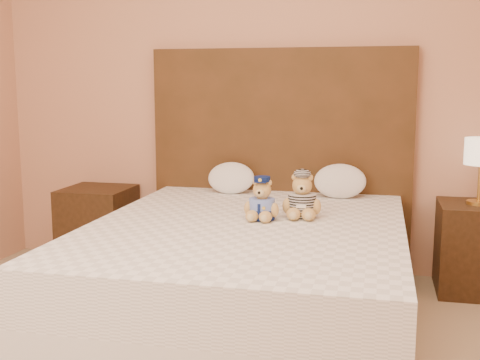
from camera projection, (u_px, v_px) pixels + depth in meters
name	position (u px, v px, depth m)	size (l,w,h in m)	color
bed	(247.00, 274.00, 3.17)	(1.60, 2.00, 0.55)	white
headboard	(279.00, 161.00, 4.07)	(1.75, 0.08, 1.50)	#513018
nightstand_left	(98.00, 226.00, 4.22)	(0.45, 0.45, 0.55)	#3A2312
nightstand_right	(476.00, 248.00, 3.66)	(0.45, 0.45, 0.55)	#3A2312
teddy_police	(262.00, 198.00, 3.18)	(0.20, 0.19, 0.23)	tan
teddy_prisoner	(302.00, 195.00, 3.23)	(0.22, 0.21, 0.25)	tan
pillow_left	(231.00, 176.00, 3.97)	(0.31, 0.20, 0.22)	white
pillow_right	(340.00, 179.00, 3.81)	(0.33, 0.21, 0.23)	white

